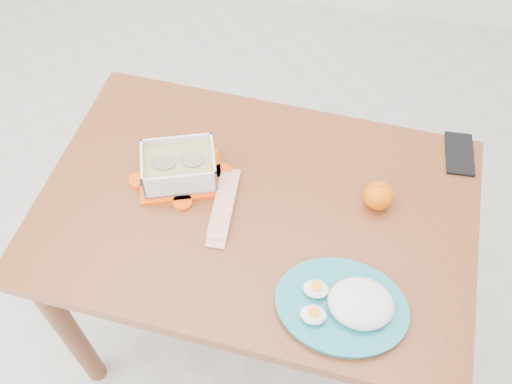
% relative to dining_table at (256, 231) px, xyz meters
% --- Properties ---
extents(ground, '(3.50, 3.50, 0.00)m').
position_rel_dining_table_xyz_m(ground, '(-0.21, 0.09, -0.63)').
color(ground, '#B7B7B2').
rests_on(ground, ground).
extents(dining_table, '(1.10, 0.77, 0.75)m').
position_rel_dining_table_xyz_m(dining_table, '(0.00, 0.00, 0.00)').
color(dining_table, brown).
rests_on(dining_table, ground).
extents(food_container, '(0.24, 0.21, 0.09)m').
position_rel_dining_table_xyz_m(food_container, '(-0.20, 0.05, 0.16)').
color(food_container, '#FF4C07').
rests_on(food_container, dining_table).
extents(orange_fruit, '(0.07, 0.07, 0.07)m').
position_rel_dining_table_xyz_m(orange_fruit, '(0.29, 0.06, 0.15)').
color(orange_fruit, '#FF6305').
rests_on(orange_fruit, dining_table).
extents(rice_plate, '(0.30, 0.30, 0.08)m').
position_rel_dining_table_xyz_m(rice_plate, '(0.24, -0.23, 0.14)').
color(rice_plate, '#177282').
rests_on(rice_plate, dining_table).
extents(candy_bar, '(0.06, 0.19, 0.02)m').
position_rel_dining_table_xyz_m(candy_bar, '(-0.08, -0.02, 0.12)').
color(candy_bar, red).
rests_on(candy_bar, dining_table).
extents(smartphone, '(0.08, 0.14, 0.01)m').
position_rel_dining_table_xyz_m(smartphone, '(0.49, 0.26, 0.12)').
color(smartphone, black).
rests_on(smartphone, dining_table).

